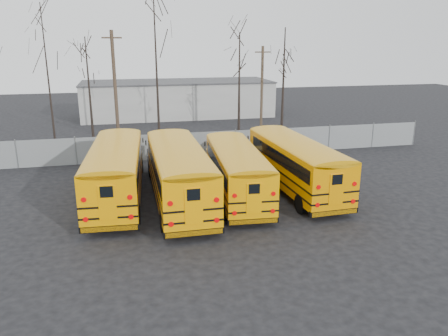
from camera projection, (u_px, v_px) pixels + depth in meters
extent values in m
plane|color=black|center=(219.00, 217.00, 22.51)|extent=(120.00, 120.00, 0.00)
cube|color=gray|center=(185.00, 146.00, 33.44)|extent=(40.00, 0.04, 2.00)
cube|color=#B6B6B1|center=(178.00, 99.00, 52.29)|extent=(22.00, 8.00, 4.00)
cylinder|color=black|center=(87.00, 217.00, 21.14)|extent=(0.37, 1.08, 1.06)
cylinder|color=black|center=(137.00, 214.00, 21.51)|extent=(0.37, 1.08, 1.06)
cylinder|color=black|center=(105.00, 167.00, 29.56)|extent=(0.37, 1.08, 1.06)
cylinder|color=black|center=(141.00, 165.00, 29.93)|extent=(0.37, 1.08, 1.06)
cube|color=#F49900|center=(116.00, 171.00, 24.23)|extent=(3.31, 10.00, 2.49)
cube|color=#F49900|center=(123.00, 157.00, 29.94)|extent=(2.50, 1.96, 1.06)
cube|color=black|center=(115.00, 163.00, 23.88)|extent=(3.28, 8.94, 0.74)
cube|color=black|center=(118.00, 179.00, 25.30)|extent=(3.46, 11.81, 0.10)
cube|color=black|center=(117.00, 171.00, 25.15)|extent=(3.46, 11.81, 0.10)
cube|color=black|center=(110.00, 228.00, 20.04)|extent=(2.72, 0.42, 0.30)
cube|color=black|center=(124.00, 162.00, 30.91)|extent=(2.55, 0.38, 0.28)
cube|color=#F49900|center=(107.00, 203.00, 19.57)|extent=(0.79, 0.10, 1.64)
cylinder|color=#B20505|center=(86.00, 220.00, 19.61)|extent=(0.24, 0.06, 0.23)
cylinder|color=#B20505|center=(131.00, 217.00, 19.92)|extent=(0.24, 0.06, 0.23)
cylinder|color=#B20505|center=(84.00, 200.00, 19.35)|extent=(0.24, 0.06, 0.23)
cylinder|color=#B20505|center=(130.00, 197.00, 19.66)|extent=(0.24, 0.06, 0.23)
cylinder|color=black|center=(164.00, 221.00, 20.60)|extent=(0.30, 1.08, 1.08)
cylinder|color=black|center=(214.00, 217.00, 21.12)|extent=(0.30, 1.08, 1.08)
cylinder|color=black|center=(151.00, 169.00, 29.06)|extent=(0.30, 1.08, 1.08)
cylinder|color=black|center=(187.00, 166.00, 29.58)|extent=(0.30, 1.08, 1.08)
cube|color=#F99B00|center=(179.00, 173.00, 23.78)|extent=(2.72, 10.02, 2.53)
cube|color=#F99B00|center=(168.00, 158.00, 29.52)|extent=(2.43, 1.84, 1.08)
cube|color=black|center=(179.00, 164.00, 23.42)|extent=(2.76, 8.95, 0.75)
cube|color=black|center=(177.00, 182.00, 24.85)|extent=(2.75, 11.88, 0.10)
cube|color=black|center=(177.00, 172.00, 24.70)|extent=(2.75, 11.88, 0.10)
cube|color=black|center=(194.00, 232.00, 19.57)|extent=(2.76, 0.24, 0.30)
cube|color=black|center=(167.00, 163.00, 30.49)|extent=(2.59, 0.22, 0.28)
cube|color=#F99B00|center=(194.00, 206.00, 19.09)|extent=(0.81, 0.04, 1.67)
cylinder|color=#B20505|center=(171.00, 224.00, 19.07)|extent=(0.24, 0.04, 0.24)
cylinder|color=#B20505|center=(217.00, 220.00, 19.52)|extent=(0.24, 0.04, 0.24)
cylinder|color=#B20505|center=(170.00, 204.00, 18.80)|extent=(0.24, 0.04, 0.24)
cylinder|color=#B20505|center=(217.00, 200.00, 19.24)|extent=(0.24, 0.04, 0.24)
cylinder|color=black|center=(226.00, 211.00, 21.96)|extent=(0.35, 0.99, 0.98)
cylinder|color=black|center=(269.00, 209.00, 22.27)|extent=(0.35, 0.99, 0.98)
cylinder|color=black|center=(208.00, 167.00, 29.73)|extent=(0.35, 0.99, 0.98)
cylinder|color=black|center=(240.00, 165.00, 30.05)|extent=(0.35, 0.99, 0.98)
cube|color=#F69E00|center=(237.00, 171.00, 24.80)|extent=(3.15, 9.24, 2.29)
cube|color=#F69E00|center=(223.00, 158.00, 30.08)|extent=(2.32, 1.83, 0.98)
cube|color=black|center=(238.00, 163.00, 24.47)|extent=(3.11, 8.27, 0.68)
cube|color=black|center=(234.00, 178.00, 25.79)|extent=(3.32, 10.91, 0.09)
cube|color=black|center=(234.00, 170.00, 25.65)|extent=(3.32, 10.91, 0.09)
cube|color=black|center=(253.00, 221.00, 20.93)|extent=(2.51, 0.41, 0.27)
cube|color=black|center=(222.00, 162.00, 30.97)|extent=(2.35, 0.38, 0.25)
cube|color=#F69E00|center=(254.00, 199.00, 20.49)|extent=(0.73, 0.10, 1.51)
cylinder|color=#B20505|center=(235.00, 213.00, 20.54)|extent=(0.22, 0.06, 0.21)
cylinder|color=#B20505|center=(273.00, 211.00, 20.81)|extent=(0.22, 0.06, 0.21)
cylinder|color=#B20505|center=(235.00, 196.00, 20.30)|extent=(0.22, 0.06, 0.21)
cylinder|color=#B20505|center=(273.00, 194.00, 20.56)|extent=(0.22, 0.06, 0.21)
cylinder|color=black|center=(301.00, 204.00, 22.85)|extent=(0.33, 1.04, 1.03)
cylinder|color=black|center=(341.00, 200.00, 23.44)|extent=(0.33, 1.04, 1.03)
cylinder|color=black|center=(249.00, 161.00, 30.89)|extent=(0.33, 1.04, 1.03)
cylinder|color=black|center=(280.00, 159.00, 31.47)|extent=(0.33, 1.04, 1.03)
cube|color=orange|center=(296.00, 163.00, 25.91)|extent=(2.92, 9.69, 2.43)
cube|color=orange|center=(263.00, 152.00, 31.37)|extent=(2.38, 1.84, 1.03)
cube|color=black|center=(298.00, 155.00, 25.57)|extent=(2.93, 8.66, 0.72)
cube|color=black|center=(290.00, 171.00, 26.94)|extent=(3.02, 11.46, 0.09)
cube|color=black|center=(290.00, 163.00, 26.79)|extent=(3.02, 11.46, 0.09)
cube|color=black|center=(334.00, 212.00, 21.92)|extent=(2.65, 0.32, 0.29)
cube|color=black|center=(259.00, 157.00, 32.29)|extent=(2.48, 0.29, 0.27)
cube|color=orange|center=(336.00, 189.00, 21.46)|extent=(0.78, 0.07, 1.60)
cylinder|color=#B20505|center=(318.00, 205.00, 21.41)|extent=(0.23, 0.05, 0.23)
cylinder|color=#B20505|center=(353.00, 201.00, 21.90)|extent=(0.23, 0.05, 0.23)
cylinder|color=#B20505|center=(319.00, 187.00, 21.15)|extent=(0.23, 0.05, 0.23)
cylinder|color=#B20505|center=(355.00, 184.00, 21.64)|extent=(0.23, 0.05, 0.23)
cylinder|color=#453527|center=(115.00, 88.00, 37.89)|extent=(0.30, 0.30, 9.60)
cube|color=#453527|center=(112.00, 38.00, 36.72)|extent=(1.68, 0.58, 0.13)
cylinder|color=#4A3A2A|center=(262.00, 91.00, 41.37)|extent=(0.26, 0.26, 8.26)
cube|color=#4A3A2A|center=(263.00, 52.00, 40.36)|extent=(1.47, 0.22, 0.11)
cone|color=black|center=(49.00, 82.00, 33.33)|extent=(0.26, 0.26, 11.44)
cone|color=black|center=(90.00, 93.00, 36.47)|extent=(0.26, 0.26, 9.06)
cone|color=black|center=(157.00, 71.00, 35.53)|extent=(0.26, 0.26, 12.76)
cone|color=black|center=(239.00, 90.00, 36.71)|extent=(0.26, 0.26, 9.39)
cone|color=black|center=(283.00, 85.00, 38.98)|extent=(0.26, 0.26, 9.85)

